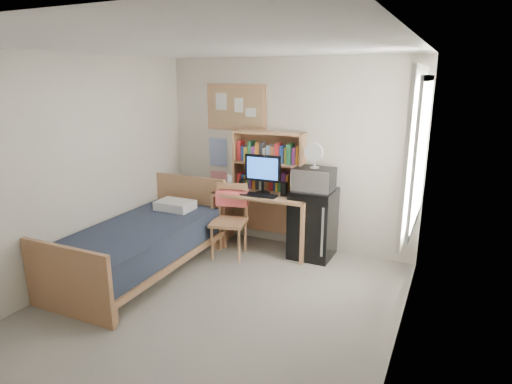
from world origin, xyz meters
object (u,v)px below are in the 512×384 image
at_px(bulletin_board, 236,107).
at_px(mini_fridge, 313,223).
at_px(desk_chair, 229,222).
at_px(bed, 141,250).
at_px(monitor, 263,174).
at_px(desk_fan, 315,157).
at_px(microwave, 314,179).
at_px(speaker_right, 284,189).
at_px(speaker_left, 242,185).
at_px(desk, 264,221).

bearing_deg(bulletin_board, mini_fridge, -12.20).
relative_size(desk_chair, bed, 0.45).
xyz_separation_m(monitor, desk_fan, (0.68, 0.10, 0.27)).
bearing_deg(monitor, microwave, 5.47).
bearing_deg(monitor, speaker_right, 0.00).
xyz_separation_m(mini_fridge, microwave, (-0.00, -0.02, 0.61)).
xyz_separation_m(bed, desk_fan, (1.73, 1.37, 1.06)).
distance_m(speaker_left, speaker_right, 0.60).
height_order(bed, speaker_right, speaker_right).
relative_size(desk_chair, desk_fan, 3.33).
distance_m(desk_chair, mini_fridge, 1.12).
height_order(desk, speaker_left, speaker_left).
height_order(bed, microwave, microwave).
bearing_deg(desk, speaker_left, -168.69).
height_order(mini_fridge, speaker_left, speaker_left).
height_order(microwave, desk_fan, desk_fan).
bearing_deg(bulletin_board, monitor, -33.39).
height_order(desk, speaker_right, speaker_right).
bearing_deg(desk_chair, desk, 40.12).
bearing_deg(microwave, desk_chair, -154.27).
relative_size(desk, microwave, 2.64).
height_order(bulletin_board, speaker_left, bulletin_board).
relative_size(mini_fridge, bed, 0.42).
bearing_deg(desk_chair, microwave, 11.30).
distance_m(mini_fridge, desk_fan, 0.90).
height_order(desk, microwave, microwave).
distance_m(mini_fridge, bed, 2.23).
bearing_deg(speaker_left, monitor, 0.00).
bearing_deg(monitor, bed, -131.86).
relative_size(mini_fridge, speaker_left, 5.42).
relative_size(desk, speaker_right, 7.11).
distance_m(bulletin_board, speaker_left, 1.13).
bearing_deg(desk_fan, mini_fridge, 90.00).
bearing_deg(desk_fan, desk_chair, -154.27).
xyz_separation_m(desk, desk_chair, (-0.32, -0.44, 0.08)).
relative_size(bulletin_board, bed, 0.43).
height_order(bulletin_board, bed, bulletin_board).
relative_size(desk_chair, mini_fridge, 1.06).
relative_size(speaker_right, desk_fan, 0.63).
height_order(speaker_left, speaker_right, speaker_right).
xyz_separation_m(bed, monitor, (1.05, 1.28, 0.78)).
height_order(desk_chair, monitor, monitor).
bearing_deg(desk_chair, monitor, 35.83).
bearing_deg(speaker_right, desk_chair, -150.06).
relative_size(monitor, microwave, 1.07).
height_order(bulletin_board, microwave, bulletin_board).
distance_m(mini_fridge, monitor, 0.93).
distance_m(bulletin_board, desk_fan, 1.42).
distance_m(bulletin_board, bed, 2.37).
bearing_deg(speaker_right, bed, -138.74).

